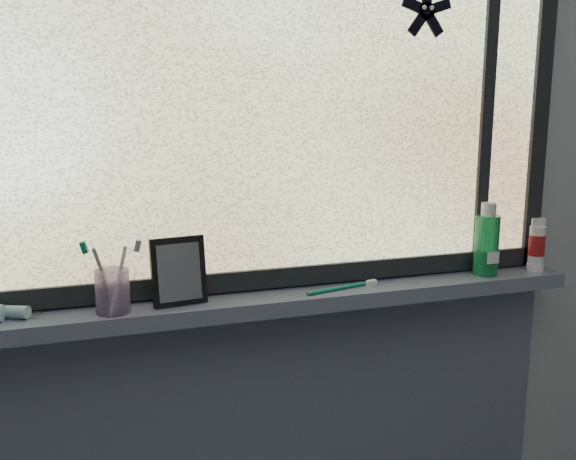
# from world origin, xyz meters

# --- Properties ---
(wall_back) EXTENTS (3.00, 0.01, 2.50)m
(wall_back) POSITION_xyz_m (0.00, 1.30, 1.25)
(wall_back) COLOR #9EA3A8
(wall_back) RESTS_ON ground
(windowsill) EXTENTS (1.62, 0.14, 0.04)m
(windowsill) POSITION_xyz_m (0.00, 1.23, 1.00)
(windowsill) COLOR #545770
(windowsill) RESTS_ON wall_back
(window_pane) EXTENTS (1.50, 0.01, 1.00)m
(window_pane) POSITION_xyz_m (0.00, 1.28, 1.53)
(window_pane) COLOR silver
(window_pane) RESTS_ON wall_back
(frame_bottom) EXTENTS (1.60, 0.03, 0.05)m
(frame_bottom) POSITION_xyz_m (0.00, 1.28, 1.05)
(frame_bottom) COLOR black
(frame_bottom) RESTS_ON windowsill
(frame_right) EXTENTS (0.05, 0.03, 1.10)m
(frame_right) POSITION_xyz_m (0.78, 1.28, 1.53)
(frame_right) COLOR black
(frame_right) RESTS_ON wall_back
(frame_mullion) EXTENTS (0.03, 0.03, 1.00)m
(frame_mullion) POSITION_xyz_m (0.60, 1.28, 1.53)
(frame_mullion) COLOR black
(frame_mullion) RESTS_ON wall_back
(starfish_sticker) EXTENTS (0.15, 0.02, 0.15)m
(starfish_sticker) POSITION_xyz_m (0.40, 1.27, 1.72)
(starfish_sticker) COLOR black
(starfish_sticker) RESTS_ON window_pane
(vanity_mirror) EXTENTS (0.14, 0.08, 0.16)m
(vanity_mirror) POSITION_xyz_m (-0.26, 1.22, 1.10)
(vanity_mirror) COLOR black
(vanity_mirror) RESTS_ON windowsill
(toothbrush_cup) EXTENTS (0.09, 0.09, 0.10)m
(toothbrush_cup) POSITION_xyz_m (-0.41, 1.21, 1.07)
(toothbrush_cup) COLOR #C6A0D3
(toothbrush_cup) RESTS_ON windowsill
(toothbrush_lying) EXTENTS (0.22, 0.07, 0.02)m
(toothbrush_lying) POSITION_xyz_m (0.14, 1.21, 1.03)
(toothbrush_lying) COLOR #0D7557
(toothbrush_lying) RESTS_ON windowsill
(mouthwash_bottle) EXTENTS (0.07, 0.07, 0.17)m
(mouthwash_bottle) POSITION_xyz_m (0.59, 1.22, 1.12)
(mouthwash_bottle) COLOR #1E9B53
(mouthwash_bottle) RESTS_ON windowsill
(cream_tube) EXTENTS (0.06, 0.06, 0.11)m
(cream_tube) POSITION_xyz_m (0.75, 1.22, 1.10)
(cream_tube) COLOR silver
(cream_tube) RESTS_ON windowsill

